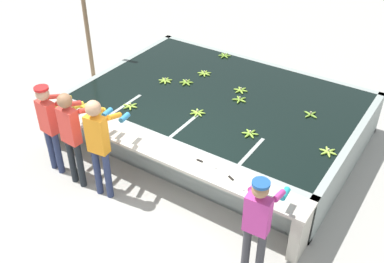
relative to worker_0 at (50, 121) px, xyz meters
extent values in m
plane|color=#A3A099|center=(1.76, 0.30, -0.98)|extent=(80.00, 80.00, 0.00)
cube|color=gray|center=(1.76, 2.50, -0.95)|extent=(5.02, 3.49, 0.06)
cube|color=gray|center=(1.76, 0.81, -0.56)|extent=(5.02, 0.12, 0.83)
cube|color=gray|center=(1.76, 4.18, -0.56)|extent=(5.02, 0.12, 0.83)
cube|color=gray|center=(-0.69, 2.50, -0.56)|extent=(0.12, 3.49, 0.83)
cube|color=gray|center=(4.21, 2.50, -0.56)|extent=(0.12, 3.49, 0.83)
cube|color=black|center=(1.76, 2.50, -0.54)|extent=(4.78, 3.25, 0.77)
cube|color=gray|center=(0.51, 1.27, -0.56)|extent=(0.06, 0.80, 0.83)
cube|color=gray|center=(1.76, 1.27, -0.56)|extent=(0.06, 0.80, 0.83)
cube|color=gray|center=(3.01, 1.27, -0.56)|extent=(0.06, 0.80, 0.83)
cube|color=#B7B2A3|center=(1.76, 0.53, -0.17)|extent=(5.02, 0.45, 0.05)
cube|color=#B7B2A3|center=(-0.65, 0.53, -0.59)|extent=(0.16, 0.41, 0.78)
cube|color=#B7B2A3|center=(4.17, 0.53, -0.59)|extent=(0.16, 0.41, 0.78)
cylinder|color=navy|center=(-0.10, -0.02, -0.58)|extent=(0.11, 0.11, 0.80)
cylinder|color=navy|center=(0.10, -0.04, -0.58)|extent=(0.11, 0.11, 0.80)
cube|color=#DB3D33|center=(0.00, -0.03, 0.10)|extent=(0.33, 0.20, 0.57)
sphere|color=tan|center=(0.00, -0.03, 0.52)|extent=(0.22, 0.22, 0.22)
cylinder|color=red|center=(0.00, -0.03, 0.62)|extent=(0.23, 0.23, 0.04)
cylinder|color=#DB3D33|center=(-0.14, 0.23, 0.30)|extent=(0.11, 0.32, 0.18)
cylinder|color=gold|center=(-0.11, 0.48, 0.13)|extent=(0.10, 0.21, 0.08)
cylinder|color=#DB3D33|center=(0.18, 0.20, 0.30)|extent=(0.11, 0.32, 0.18)
cylinder|color=gold|center=(0.20, 0.45, 0.13)|extent=(0.10, 0.21, 0.08)
cylinder|color=#1E2328|center=(0.46, -0.08, -0.56)|extent=(0.11, 0.11, 0.85)
cylinder|color=#1E2328|center=(0.66, -0.09, -0.56)|extent=(0.11, 0.11, 0.85)
cube|color=#DB3D33|center=(0.56, -0.08, 0.16)|extent=(0.33, 0.19, 0.60)
sphere|color=#896042|center=(0.56, -0.08, 0.61)|extent=(0.23, 0.23, 0.23)
cylinder|color=#DB3D33|center=(0.41, 0.17, 0.38)|extent=(0.10, 0.31, 0.18)
cylinder|color=gold|center=(0.43, 0.42, 0.21)|extent=(0.09, 0.20, 0.08)
cylinder|color=#DB3D33|center=(0.73, 0.16, 0.38)|extent=(0.10, 0.31, 0.18)
cylinder|color=gold|center=(0.75, 0.41, 0.21)|extent=(0.09, 0.20, 0.08)
cylinder|color=navy|center=(1.01, -0.06, -0.55)|extent=(0.11, 0.11, 0.87)
cylinder|color=navy|center=(1.21, -0.04, -0.55)|extent=(0.11, 0.11, 0.87)
cube|color=orange|center=(1.11, -0.05, 0.19)|extent=(0.34, 0.21, 0.61)
sphere|color=tan|center=(1.11, -0.05, 0.65)|extent=(0.24, 0.24, 0.24)
cylinder|color=orange|center=(0.92, 0.18, 0.42)|extent=(0.12, 0.32, 0.18)
cylinder|color=teal|center=(0.89, 0.43, 0.25)|extent=(0.11, 0.21, 0.08)
cylinder|color=orange|center=(1.24, 0.22, 0.42)|extent=(0.12, 0.32, 0.18)
cylinder|color=teal|center=(1.21, 0.47, 0.25)|extent=(0.11, 0.21, 0.08)
cylinder|color=#38383D|center=(3.68, -0.10, -0.60)|extent=(0.11, 0.11, 0.77)
cylinder|color=#38383D|center=(3.88, -0.09, -0.60)|extent=(0.11, 0.11, 0.77)
cube|color=#BC388E|center=(3.78, -0.09, 0.06)|extent=(0.33, 0.19, 0.55)
sphere|color=#9E704C|center=(3.78, -0.09, 0.47)|extent=(0.21, 0.21, 0.21)
cylinder|color=#1E5199|center=(3.78, -0.09, 0.56)|extent=(0.22, 0.22, 0.04)
cylinder|color=#BC388E|center=(3.61, 0.15, 0.25)|extent=(0.10, 0.31, 0.18)
cylinder|color=#1EA3AD|center=(3.59, 0.40, 0.08)|extent=(0.10, 0.20, 0.08)
cylinder|color=#BC388E|center=(3.93, 0.17, 0.25)|extent=(0.10, 0.31, 0.18)
cylinder|color=#1EA3AD|center=(3.91, 0.42, 0.08)|extent=(0.10, 0.20, 0.08)
ellipsoid|color=#7FAD33|center=(1.00, 2.55, -0.13)|extent=(0.16, 0.12, 0.04)
ellipsoid|color=#7FAD33|center=(0.95, 2.58, -0.13)|extent=(0.04, 0.17, 0.04)
ellipsoid|color=#7FAD33|center=(0.91, 2.55, -0.13)|extent=(0.17, 0.11, 0.04)
ellipsoid|color=#7FAD33|center=(0.91, 2.49, -0.13)|extent=(0.16, 0.12, 0.04)
ellipsoid|color=#7FAD33|center=(0.96, 2.47, -0.13)|extent=(0.04, 0.17, 0.04)
ellipsoid|color=#7FAD33|center=(1.00, 2.50, -0.13)|extent=(0.17, 0.11, 0.04)
cylinder|color=tan|center=(0.95, 2.52, -0.10)|extent=(0.03, 0.03, 0.04)
ellipsoid|color=#8CB738|center=(1.70, 1.77, -0.13)|extent=(0.13, 0.16, 0.04)
ellipsoid|color=#8CB738|center=(1.68, 1.72, -0.13)|extent=(0.17, 0.04, 0.04)
ellipsoid|color=#8CB738|center=(1.70, 1.68, -0.13)|extent=(0.14, 0.15, 0.04)
ellipsoid|color=#8CB738|center=(1.75, 1.67, -0.13)|extent=(0.07, 0.17, 0.04)
ellipsoid|color=#8CB738|center=(1.79, 1.70, -0.13)|extent=(0.17, 0.11, 0.04)
ellipsoid|color=#8CB738|center=(1.79, 1.74, -0.13)|extent=(0.17, 0.10, 0.04)
ellipsoid|color=#8CB738|center=(1.75, 1.78, -0.13)|extent=(0.08, 0.17, 0.04)
cylinder|color=tan|center=(1.74, 1.72, -0.10)|extent=(0.03, 0.03, 0.04)
ellipsoid|color=#75A333|center=(3.40, 2.79, -0.13)|extent=(0.09, 0.17, 0.04)
ellipsoid|color=#75A333|center=(3.33, 2.76, -0.13)|extent=(0.17, 0.09, 0.04)
ellipsoid|color=#75A333|center=(3.37, 2.69, -0.13)|extent=(0.09, 0.17, 0.04)
ellipsoid|color=#75A333|center=(3.44, 2.72, -0.13)|extent=(0.17, 0.09, 0.04)
cylinder|color=tan|center=(3.38, 2.74, -0.10)|extent=(0.03, 0.03, 0.04)
ellipsoid|color=#8CB738|center=(1.08, 3.07, -0.13)|extent=(0.14, 0.15, 0.04)
ellipsoid|color=#8CB738|center=(1.04, 3.09, -0.13)|extent=(0.06, 0.17, 0.04)
ellipsoid|color=#8CB738|center=(1.00, 3.06, -0.13)|extent=(0.17, 0.12, 0.04)
ellipsoid|color=#8CB738|center=(0.99, 3.01, -0.13)|extent=(0.17, 0.10, 0.04)
ellipsoid|color=#8CB738|center=(1.03, 2.98, -0.13)|extent=(0.08, 0.17, 0.04)
ellipsoid|color=#8CB738|center=(1.07, 2.99, -0.13)|extent=(0.13, 0.16, 0.04)
ellipsoid|color=#8CB738|center=(1.10, 3.03, -0.13)|extent=(0.17, 0.05, 0.04)
cylinder|color=tan|center=(1.04, 3.03, -0.10)|extent=(0.03, 0.03, 0.04)
ellipsoid|color=#75A333|center=(0.96, 4.04, -0.13)|extent=(0.04, 0.17, 0.04)
ellipsoid|color=#75A333|center=(0.91, 4.01, -0.13)|extent=(0.16, 0.12, 0.04)
ellipsoid|color=#75A333|center=(0.91, 3.96, -0.13)|extent=(0.17, 0.11, 0.04)
ellipsoid|color=#75A333|center=(0.96, 3.93, -0.13)|extent=(0.04, 0.17, 0.04)
ellipsoid|color=#75A333|center=(1.01, 3.95, -0.13)|extent=(0.16, 0.12, 0.04)
ellipsoid|color=#75A333|center=(1.01, 4.01, -0.13)|extent=(0.17, 0.11, 0.04)
cylinder|color=tan|center=(0.96, 3.98, -0.10)|extent=(0.03, 0.03, 0.04)
ellipsoid|color=#9EC642|center=(3.97, 1.83, -0.13)|extent=(0.11, 0.17, 0.04)
ellipsoid|color=#9EC642|center=(4.03, 1.83, -0.13)|extent=(0.12, 0.16, 0.04)
ellipsoid|color=#9EC642|center=(4.05, 1.88, -0.13)|extent=(0.17, 0.04, 0.04)
ellipsoid|color=#9EC642|center=(4.02, 1.93, -0.13)|extent=(0.11, 0.17, 0.04)
ellipsoid|color=#9EC642|center=(3.97, 1.93, -0.13)|extent=(0.12, 0.16, 0.04)
ellipsoid|color=#9EC642|center=(3.94, 1.88, -0.13)|extent=(0.17, 0.04, 0.04)
cylinder|color=tan|center=(4.00, 1.88, -0.10)|extent=(0.03, 0.03, 0.04)
ellipsoid|color=#7FAD33|center=(2.78, 1.60, -0.13)|extent=(0.06, 0.17, 0.04)
ellipsoid|color=#7FAD33|center=(2.83, 1.62, -0.13)|extent=(0.16, 0.13, 0.04)
ellipsoid|color=#7FAD33|center=(2.84, 1.68, -0.13)|extent=(0.17, 0.09, 0.04)
ellipsoid|color=#7FAD33|center=(2.79, 1.71, -0.13)|extent=(0.06, 0.17, 0.04)
ellipsoid|color=#7FAD33|center=(2.74, 1.69, -0.13)|extent=(0.16, 0.13, 0.04)
ellipsoid|color=#7FAD33|center=(2.73, 1.64, -0.13)|extent=(0.17, 0.09, 0.04)
cylinder|color=tan|center=(2.79, 1.66, -0.10)|extent=(0.03, 0.03, 0.04)
ellipsoid|color=#8CB738|center=(2.01, 2.79, -0.13)|extent=(0.14, 0.15, 0.04)
ellipsoid|color=#8CB738|center=(2.03, 2.84, -0.13)|extent=(0.17, 0.08, 0.04)
ellipsoid|color=#8CB738|center=(1.99, 2.88, -0.13)|extent=(0.08, 0.17, 0.04)
ellipsoid|color=#8CB738|center=(1.94, 2.87, -0.13)|extent=(0.14, 0.15, 0.04)
ellipsoid|color=#8CB738|center=(1.92, 2.82, -0.13)|extent=(0.17, 0.08, 0.04)
ellipsoid|color=#8CB738|center=(1.96, 2.78, -0.13)|extent=(0.08, 0.17, 0.04)
cylinder|color=tan|center=(1.98, 2.83, -0.10)|extent=(0.03, 0.03, 0.04)
ellipsoid|color=#93BC3D|center=(0.59, 1.29, -0.13)|extent=(0.14, 0.15, 0.04)
ellipsoid|color=#93BC3D|center=(0.57, 1.24, -0.13)|extent=(0.17, 0.07, 0.04)
ellipsoid|color=#93BC3D|center=(0.61, 1.19, -0.13)|extent=(0.09, 0.17, 0.04)
ellipsoid|color=#93BC3D|center=(0.66, 1.21, -0.13)|extent=(0.14, 0.15, 0.04)
ellipsoid|color=#93BC3D|center=(0.68, 1.26, -0.13)|extent=(0.17, 0.07, 0.04)
ellipsoid|color=#93BC3D|center=(0.64, 1.30, -0.13)|extent=(0.09, 0.17, 0.04)
cylinder|color=tan|center=(0.63, 1.25, -0.10)|extent=(0.03, 0.03, 0.04)
ellipsoid|color=#93BC3D|center=(0.53, 2.38, -0.13)|extent=(0.17, 0.11, 0.04)
ellipsoid|color=#93BC3D|center=(0.52, 2.33, -0.13)|extent=(0.17, 0.10, 0.04)
ellipsoid|color=#93BC3D|center=(0.56, 2.30, -0.13)|extent=(0.08, 0.17, 0.04)
ellipsoid|color=#93BC3D|center=(0.61, 2.31, -0.13)|extent=(0.13, 0.16, 0.04)
ellipsoid|color=#93BC3D|center=(0.63, 2.35, -0.13)|extent=(0.17, 0.05, 0.04)
ellipsoid|color=#93BC3D|center=(0.61, 2.40, -0.13)|extent=(0.14, 0.15, 0.04)
ellipsoid|color=#93BC3D|center=(0.57, 2.41, -0.13)|extent=(0.06, 0.17, 0.04)
cylinder|color=tan|center=(0.58, 2.35, -0.10)|extent=(0.03, 0.03, 0.04)
ellipsoid|color=#7FAD33|center=(2.09, 2.55, -0.13)|extent=(0.15, 0.14, 0.04)
ellipsoid|color=#7FAD33|center=(2.08, 2.49, -0.13)|extent=(0.17, 0.11, 0.04)
ellipsoid|color=#7FAD33|center=(2.14, 2.46, -0.13)|extent=(0.07, 0.17, 0.04)
ellipsoid|color=#7FAD33|center=(2.18, 2.51, -0.13)|extent=(0.17, 0.06, 0.04)
ellipsoid|color=#7FAD33|center=(2.15, 2.56, -0.13)|extent=(0.11, 0.17, 0.04)
cylinder|color=tan|center=(2.13, 2.51, -0.10)|extent=(0.03, 0.03, 0.04)
ellipsoid|color=#75A333|center=(-0.46, 0.58, -0.13)|extent=(0.09, 0.17, 0.04)
ellipsoid|color=#75A333|center=(-0.50, 0.52, -0.13)|extent=(0.17, 0.04, 0.04)
ellipsoid|color=#75A333|center=(-0.46, 0.47, -0.13)|extent=(0.09, 0.17, 0.04)
ellipsoid|color=#75A333|center=(-0.40, 0.49, -0.13)|extent=(0.16, 0.13, 0.04)
ellipsoid|color=#75A333|center=(-0.40, 0.56, -0.13)|extent=(0.16, 0.13, 0.04)
cylinder|color=tan|center=(-0.44, 0.52, -0.09)|extent=(0.03, 0.03, 0.04)
cube|color=silver|center=(3.25, 0.45, -0.14)|extent=(0.20, 0.11, 0.00)
cube|color=black|center=(3.07, 0.54, -0.14)|extent=(0.10, 0.07, 0.02)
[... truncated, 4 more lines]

